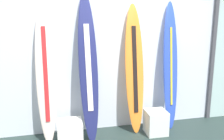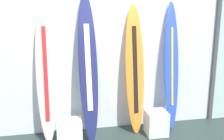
% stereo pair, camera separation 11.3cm
% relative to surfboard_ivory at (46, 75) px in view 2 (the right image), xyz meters
% --- Properties ---
extents(wall_back, '(7.20, 0.20, 2.80)m').
position_rel_surfboard_ivory_xyz_m(wall_back, '(0.97, 0.33, 0.40)').
color(wall_back, silver).
rests_on(wall_back, ground).
extents(surfboard_ivory, '(0.28, 0.37, 2.03)m').
position_rel_surfboard_ivory_xyz_m(surfboard_ivory, '(0.00, 0.00, 0.00)').
color(surfboard_ivory, silver).
rests_on(surfboard_ivory, ground).
extents(surfboard_navy, '(0.29, 0.50, 2.19)m').
position_rel_surfboard_ivory_xyz_m(surfboard_navy, '(0.61, -0.05, 0.07)').
color(surfboard_navy, navy).
rests_on(surfboard_navy, ground).
extents(surfboard_sunset, '(0.32, 0.35, 2.02)m').
position_rel_surfboard_ivory_xyz_m(surfboard_sunset, '(1.34, 0.03, -0.01)').
color(surfboard_sunset, orange).
rests_on(surfboard_sunset, ground).
extents(surfboard_cobalt, '(0.25, 0.34, 2.06)m').
position_rel_surfboard_ivory_xyz_m(surfboard_cobalt, '(1.95, 0.04, 0.01)').
color(surfboard_cobalt, blue).
rests_on(surfboard_cobalt, ground).
extents(display_block_left, '(0.33, 0.33, 0.37)m').
position_rel_surfboard_ivory_xyz_m(display_block_left, '(1.65, -0.16, -0.82)').
color(display_block_left, silver).
rests_on(display_block_left, ground).
extents(display_block_center, '(0.37, 0.37, 0.32)m').
position_rel_surfboard_ivory_xyz_m(display_block_center, '(0.30, -0.13, -0.84)').
color(display_block_center, white).
rests_on(display_block_center, ground).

